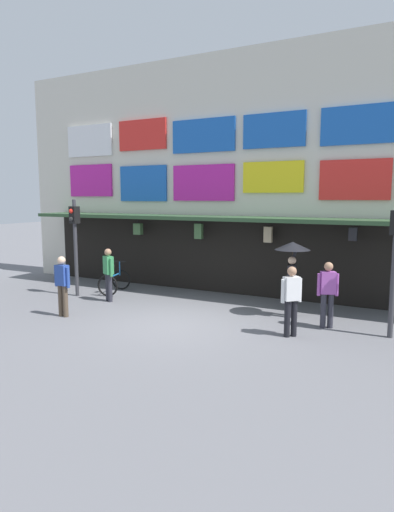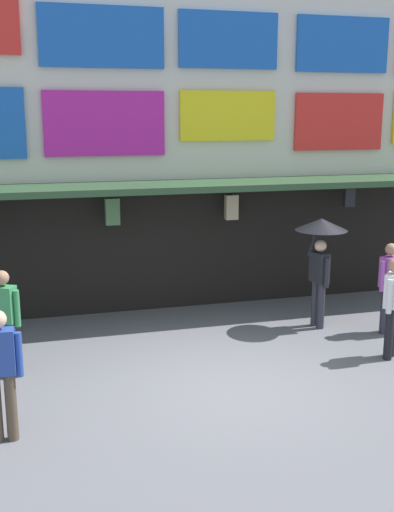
# 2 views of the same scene
# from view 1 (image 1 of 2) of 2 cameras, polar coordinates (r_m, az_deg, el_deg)

# --- Properties ---
(ground_plane) EXTENTS (80.00, 80.00, 0.00)m
(ground_plane) POSITION_cam_1_polar(r_m,az_deg,el_deg) (11.53, -2.52, -8.83)
(ground_plane) COLOR slate
(shopfront) EXTENTS (18.00, 2.60, 8.00)m
(shopfront) POSITION_cam_1_polar(r_m,az_deg,el_deg) (15.20, 6.08, 10.24)
(shopfront) COLOR beige
(shopfront) RESTS_ON ground
(traffic_light_near) EXTENTS (0.31, 0.34, 3.20)m
(traffic_light_near) POSITION_cam_1_polar(r_m,az_deg,el_deg) (14.91, -15.66, 3.03)
(traffic_light_near) COLOR #38383D
(traffic_light_near) RESTS_ON ground
(bicycle_parked) EXTENTS (0.98, 1.30, 1.05)m
(bicycle_parked) POSITION_cam_1_polar(r_m,az_deg,el_deg) (15.31, -10.71, -3.30)
(bicycle_parked) COLOR black
(bicycle_parked) RESTS_ON ground
(pedestrian_in_green) EXTENTS (0.49, 0.35, 1.68)m
(pedestrian_in_green) POSITION_cam_1_polar(r_m,az_deg,el_deg) (11.43, 16.68, -4.40)
(pedestrian_in_green) COLOR #2D2D38
(pedestrian_in_green) RESTS_ON ground
(pedestrian_in_purple) EXTENTS (0.41, 0.41, 1.68)m
(pedestrian_in_purple) POSITION_cam_1_polar(r_m,az_deg,el_deg) (10.51, 12.20, -5.30)
(pedestrian_in_purple) COLOR black
(pedestrian_in_purple) RESTS_ON ground
(pedestrian_in_white) EXTENTS (0.53, 0.24, 1.68)m
(pedestrian_in_white) POSITION_cam_1_polar(r_m,az_deg,el_deg) (12.55, -17.17, -3.36)
(pedestrian_in_white) COLOR brown
(pedestrian_in_white) RESTS_ON ground
(pedestrian_with_umbrella) EXTENTS (0.96, 0.96, 2.08)m
(pedestrian_with_umbrella) POSITION_cam_1_polar(r_m,az_deg,el_deg) (12.14, 12.32, -0.23)
(pedestrian_with_umbrella) COLOR #2D2D38
(pedestrian_with_umbrella) RESTS_ON ground
(pedestrian_in_blue) EXTENTS (0.48, 0.37, 1.68)m
(pedestrian_in_blue) POSITION_cam_1_polar(r_m,az_deg,el_deg) (14.02, -11.48, -2.03)
(pedestrian_in_blue) COLOR #2D2D38
(pedestrian_in_blue) RESTS_ON ground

